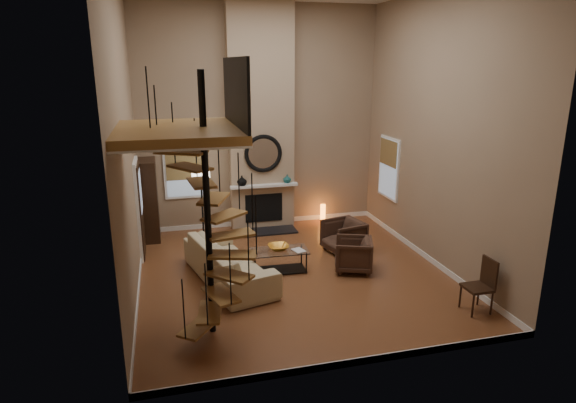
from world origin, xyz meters
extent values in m
cube|color=brown|center=(0.00, 0.00, -0.01)|extent=(6.00, 6.50, 0.01)
cube|color=#937A5F|center=(0.00, 3.25, 2.75)|extent=(6.00, 0.02, 5.50)
cube|color=#937A5F|center=(0.00, -3.25, 2.75)|extent=(6.00, 0.02, 5.50)
cube|color=#937A5F|center=(-3.00, 0.00, 2.75)|extent=(0.02, 6.50, 5.50)
cube|color=#937A5F|center=(3.00, 0.00, 2.75)|extent=(0.02, 6.50, 5.50)
cube|color=white|center=(0.00, 3.24, 0.06)|extent=(6.00, 0.02, 0.12)
cube|color=white|center=(0.00, -3.24, 0.06)|extent=(6.00, 0.02, 0.12)
cube|color=white|center=(-2.99, 0.00, 0.06)|extent=(0.02, 6.50, 0.12)
cube|color=white|center=(2.99, 0.00, 0.06)|extent=(0.02, 6.50, 0.12)
cube|color=tan|center=(0.00, 3.06, 2.75)|extent=(1.60, 0.38, 5.50)
cube|color=black|center=(0.00, 2.57, 0.02)|extent=(1.50, 0.60, 0.04)
cube|color=black|center=(0.00, 2.86, 0.55)|extent=(0.95, 0.02, 0.72)
cube|color=white|center=(0.00, 2.78, 1.15)|extent=(1.70, 0.18, 0.06)
torus|color=black|center=(0.00, 2.84, 1.95)|extent=(0.94, 0.10, 0.94)
cylinder|color=white|center=(0.00, 2.85, 1.95)|extent=(0.80, 0.01, 0.80)
imported|color=black|center=(-0.55, 2.82, 1.30)|extent=(0.24, 0.24, 0.25)
imported|color=#175353|center=(0.60, 2.82, 1.28)|extent=(0.20, 0.20, 0.21)
cube|color=white|center=(-1.90, 3.23, 1.60)|extent=(1.02, 0.04, 1.52)
cube|color=#8C9EB2|center=(-1.90, 3.21, 1.60)|extent=(0.90, 0.01, 1.40)
cube|color=olive|center=(-1.90, 3.19, 1.81)|extent=(0.90, 0.01, 0.98)
cube|color=white|center=(2.98, 2.00, 1.60)|extent=(0.04, 1.02, 1.52)
cube|color=#8C9EB2|center=(2.96, 2.00, 1.60)|extent=(0.01, 0.90, 1.40)
cube|color=olive|center=(2.94, 2.00, 1.98)|extent=(0.01, 0.90, 0.63)
cube|color=white|center=(-2.97, 1.80, 1.05)|extent=(0.06, 1.05, 2.16)
cube|color=black|center=(-2.94, 1.80, 1.02)|extent=(0.05, 0.90, 2.05)
cube|color=#8C9EB2|center=(-2.90, 1.80, 1.45)|extent=(0.01, 0.60, 0.90)
cube|color=olive|center=(-2.15, -1.80, 3.18)|extent=(1.70, 2.20, 0.12)
cube|color=white|center=(-2.15, -1.80, 3.10)|extent=(1.70, 2.20, 0.03)
cube|color=black|center=(-1.33, -1.80, 3.71)|extent=(0.04, 2.20, 0.94)
cylinder|color=black|center=(-1.80, -1.80, 2.01)|extent=(0.10, 0.10, 4.02)
cube|color=olive|center=(-2.02, -2.08, 0.26)|extent=(0.71, 0.78, 0.04)
cylinder|color=black|center=(-2.24, -2.37, 0.73)|extent=(0.02, 0.02, 0.94)
cube|color=olive|center=(-1.86, -2.15, 0.52)|extent=(0.46, 0.77, 0.04)
cylinder|color=black|center=(-1.93, -2.51, 0.99)|extent=(0.02, 0.02, 0.94)
cube|color=olive|center=(-1.69, -2.14, 0.78)|extent=(0.55, 0.79, 0.04)
cylinder|color=black|center=(-1.58, -2.48, 1.25)|extent=(0.02, 0.02, 0.94)
cube|color=olive|center=(-1.54, -2.05, 1.04)|extent=(0.75, 0.74, 0.04)
cylinder|color=black|center=(-1.28, -2.30, 1.51)|extent=(0.02, 0.02, 0.94)
cube|color=olive|center=(-1.45, -1.90, 1.30)|extent=(0.79, 0.53, 0.04)
cylinder|color=black|center=(-1.11, -2.00, 1.77)|extent=(0.02, 0.02, 0.94)
cube|color=olive|center=(-1.45, -1.73, 1.56)|extent=(0.77, 0.48, 0.04)
cylinder|color=black|center=(-1.10, -1.65, 2.03)|extent=(0.02, 0.02, 0.94)
cube|color=olive|center=(-1.52, -1.57, 1.82)|extent=(0.77, 0.72, 0.04)
cylinder|color=black|center=(-1.25, -1.34, 2.29)|extent=(0.02, 0.02, 0.94)
cube|color=olive|center=(-1.67, -1.47, 2.08)|extent=(0.58, 0.79, 0.04)
cylinder|color=black|center=(-1.53, -1.13, 2.55)|extent=(0.02, 0.02, 0.94)
cube|color=olive|center=(-1.84, -1.44, 2.34)|extent=(0.41, 0.75, 0.04)
cylinder|color=black|center=(-1.88, -1.08, 2.81)|extent=(0.02, 0.02, 0.94)
cube|color=olive|center=(-2.00, -1.50, 2.60)|extent=(0.68, 0.79, 0.04)
cylinder|color=black|center=(-2.20, -1.20, 3.07)|extent=(0.02, 0.02, 0.94)
cube|color=olive|center=(-2.12, -1.63, 2.86)|extent=(0.80, 0.64, 0.04)
cylinder|color=black|center=(-2.44, -1.46, 3.33)|extent=(0.02, 0.02, 0.94)
cube|color=olive|center=(-2.16, -1.80, 3.12)|extent=(0.72, 0.34, 0.04)
cylinder|color=black|center=(-2.52, -1.80, 3.59)|extent=(0.02, 0.02, 0.94)
cube|color=black|center=(-2.79, 2.82, 0.95)|extent=(0.41, 0.88, 1.97)
imported|color=#C3B187|center=(-1.30, 0.02, 0.40)|extent=(1.61, 2.74, 0.75)
imported|color=#3F281D|center=(1.48, 0.89, 0.35)|extent=(0.96, 0.95, 0.74)
imported|color=#3F281D|center=(1.29, -0.20, 0.35)|extent=(0.95, 0.93, 0.67)
cube|color=silver|center=(-0.25, 0.18, 0.44)|extent=(1.20, 0.64, 0.02)
cube|color=black|center=(-0.25, 0.18, 0.03)|extent=(1.10, 0.54, 0.01)
cylinder|color=black|center=(-0.78, -0.01, 0.22)|extent=(0.03, 0.03, 0.43)
cylinder|color=black|center=(0.26, -0.06, 0.22)|extent=(0.03, 0.03, 0.43)
cylinder|color=black|center=(-0.75, 0.42, 0.22)|extent=(0.03, 0.03, 0.43)
cylinder|color=black|center=(0.28, 0.38, 0.22)|extent=(0.03, 0.03, 0.43)
imported|color=orange|center=(-0.25, 0.23, 0.50)|extent=(0.42, 0.42, 0.10)
imported|color=gray|center=(0.10, 0.03, 0.46)|extent=(0.28, 0.33, 0.03)
cylinder|color=black|center=(-1.58, 2.38, 0.01)|extent=(0.38, 0.38, 0.03)
cylinder|color=black|center=(-1.58, 2.38, 0.80)|extent=(0.04, 0.04, 1.63)
cylinder|color=#F2E5C6|center=(-1.58, 2.38, 1.55)|extent=(0.42, 0.42, 0.34)
cylinder|color=orange|center=(1.61, 2.96, 0.25)|extent=(0.14, 0.14, 0.48)
cube|color=black|center=(2.61, -2.29, 0.44)|extent=(0.42, 0.42, 0.05)
cube|color=black|center=(2.82, -2.29, 0.70)|extent=(0.04, 0.40, 0.49)
cylinder|color=black|center=(2.44, -2.47, 0.21)|extent=(0.03, 0.03, 0.40)
cylinder|color=black|center=(2.80, -2.47, 0.21)|extent=(0.03, 0.03, 0.40)
cylinder|color=black|center=(2.43, -2.11, 0.21)|extent=(0.03, 0.03, 0.40)
cylinder|color=black|center=(2.79, -2.11, 0.21)|extent=(0.03, 0.03, 0.40)
camera|label=1|loc=(-2.36, -8.78, 4.11)|focal=30.43mm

